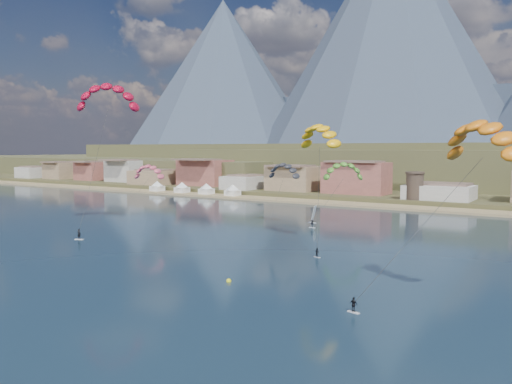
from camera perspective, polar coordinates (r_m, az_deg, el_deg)
ground at (r=70.29m, az=-14.56°, el=-10.04°), size 2400.00×2400.00×0.00m
beach at (r=160.79m, az=14.49°, el=-1.58°), size 2200.00×12.00×0.90m
town at (r=190.73m, az=4.62°, el=1.89°), size 400.00×24.00×12.00m
watchtower at (r=166.40m, az=17.05°, el=0.69°), size 5.82×5.82×8.60m
beach_tents at (r=198.07m, az=-6.89°, el=0.73°), size 43.40×6.40×5.00m
kitesurfer_red at (r=121.26m, az=-16.01°, el=10.40°), size 15.32×21.59×34.58m
kitesurfer_yellow at (r=97.23m, az=7.03°, el=6.48°), size 11.50×16.14×24.43m
kitesurfer_orange at (r=64.01m, az=23.68°, el=5.83°), size 16.97×16.38×24.24m
kitesurfer_green at (r=123.28m, az=9.54°, el=2.54°), size 10.03×14.21×16.55m
distant_kite_pink at (r=132.42m, az=-11.71°, el=2.45°), size 8.75×6.53×15.59m
distant_kite_dark at (r=120.89m, az=3.07°, el=2.63°), size 8.27×5.71×16.15m
windsurfer at (r=124.79m, az=6.26°, el=-2.79°), size 2.48×2.68×4.15m
buoy at (r=70.43m, az=-3.01°, el=-9.75°), size 0.69×0.69×0.69m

